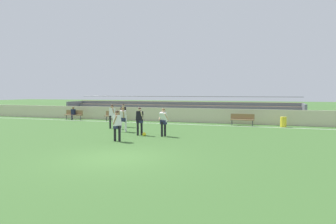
% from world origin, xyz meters
% --- Properties ---
extents(ground_plane, '(160.00, 160.00, 0.00)m').
position_xyz_m(ground_plane, '(0.00, 0.00, 0.00)').
color(ground_plane, '#3D662D').
extents(field_line_sideline, '(44.00, 0.12, 0.01)m').
position_xyz_m(field_line_sideline, '(0.00, 12.91, 0.00)').
color(field_line_sideline, white).
rests_on(field_line_sideline, ground).
extents(sideline_wall, '(48.00, 0.16, 1.22)m').
position_xyz_m(sideline_wall, '(0.00, 14.66, 0.61)').
color(sideline_wall, beige).
rests_on(sideline_wall, ground).
extents(bleacher_stand, '(22.88, 3.19, 2.18)m').
position_xyz_m(bleacher_stand, '(-2.98, 17.36, 0.90)').
color(bleacher_stand, '#897051').
rests_on(bleacher_stand, ground).
extents(bench_near_wall_gap, '(1.80, 0.40, 0.90)m').
position_xyz_m(bench_near_wall_gap, '(-11.76, 13.47, 0.55)').
color(bench_near_wall_gap, olive).
rests_on(bench_near_wall_gap, ground).
extents(bench_near_bin, '(1.80, 0.40, 0.90)m').
position_xyz_m(bench_near_bin, '(3.65, 13.47, 0.55)').
color(bench_near_bin, olive).
rests_on(bench_near_bin, ground).
extents(bench_far_right, '(1.80, 0.40, 0.90)m').
position_xyz_m(bench_far_right, '(-7.48, 13.47, 0.55)').
color(bench_far_right, olive).
rests_on(bench_far_right, ground).
extents(trash_bin, '(0.45, 0.45, 0.76)m').
position_xyz_m(trash_bin, '(6.61, 13.41, 0.38)').
color(trash_bin, yellow).
rests_on(trash_bin, ground).
extents(spectator_seated, '(0.36, 0.42, 1.21)m').
position_xyz_m(spectator_seated, '(-11.76, 13.36, 0.70)').
color(spectator_seated, '#2D2D38').
rests_on(spectator_seated, ground).
extents(player_dark_wide_right, '(0.44, 0.45, 1.67)m').
position_xyz_m(player_dark_wide_right, '(-1.68, 6.07, 0.99)').
color(player_dark_wide_right, black).
rests_on(player_dark_wide_right, ground).
extents(player_white_overlapping, '(0.53, 0.49, 1.64)m').
position_xyz_m(player_white_overlapping, '(-0.18, 6.08, 0.97)').
color(player_white_overlapping, black).
rests_on(player_white_overlapping, ground).
extents(player_white_on_ball, '(0.42, 0.60, 1.61)m').
position_xyz_m(player_white_on_ball, '(-1.86, 3.60, 0.95)').
color(player_white_on_ball, black).
rests_on(player_white_on_ball, ground).
extents(player_white_wide_left, '(0.46, 0.66, 1.61)m').
position_xyz_m(player_white_wide_left, '(-3.37, 7.18, 0.95)').
color(player_white_wide_left, white).
rests_on(player_white_wide_left, ground).
extents(player_dark_dropping_back, '(0.48, 0.61, 1.69)m').
position_xyz_m(player_dark_dropping_back, '(-4.63, 9.67, 1.01)').
color(player_dark_dropping_back, white).
rests_on(player_dark_dropping_back, ground).
extents(player_white_pressing_high, '(0.44, 0.52, 1.69)m').
position_xyz_m(player_white_pressing_high, '(-4.95, 8.59, 1.01)').
color(player_white_pressing_high, black).
rests_on(player_white_pressing_high, ground).
extents(soccer_ball, '(0.22, 0.22, 0.22)m').
position_xyz_m(soccer_ball, '(-1.31, 5.89, 0.11)').
color(soccer_ball, yellow).
rests_on(soccer_ball, ground).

